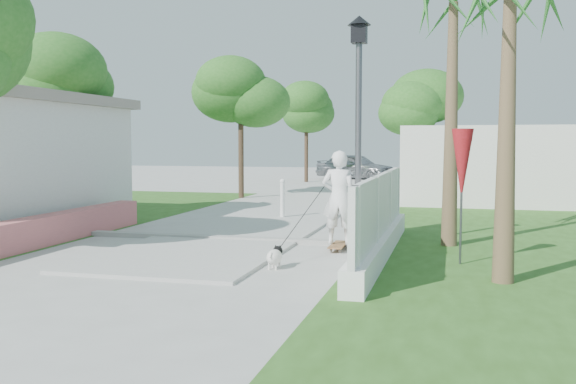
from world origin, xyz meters
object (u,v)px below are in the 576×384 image
(street_lamp, at_px, (358,124))
(skateboarder, at_px, (317,208))
(dog, at_px, (275,256))
(parked_car, at_px, (355,167))
(bollard, at_px, (282,198))
(patio_umbrella, at_px, (462,165))

(street_lamp, height_order, skateboarder, street_lamp)
(street_lamp, height_order, dog, street_lamp)
(skateboarder, bearing_deg, parked_car, -85.24)
(bollard, xyz_separation_m, parked_car, (-0.81, 18.49, 0.15))
(street_lamp, height_order, patio_umbrella, street_lamp)
(street_lamp, bearing_deg, dog, -116.79)
(dog, bearing_deg, parked_car, 97.60)
(street_lamp, xyz_separation_m, patio_umbrella, (1.90, -1.00, -0.74))
(patio_umbrella, height_order, dog, patio_umbrella)
(dog, distance_m, parked_car, 25.21)
(street_lamp, distance_m, parked_car, 23.32)
(patio_umbrella, xyz_separation_m, dog, (-2.96, -1.10, -1.48))
(skateboarder, height_order, dog, skateboarder)
(bollard, relative_size, parked_car, 0.25)
(street_lamp, bearing_deg, parked_car, 98.68)
(street_lamp, bearing_deg, bollard, 120.96)
(bollard, distance_m, dog, 6.81)
(dog, xyz_separation_m, parked_car, (-2.45, 25.09, 0.53))
(patio_umbrella, height_order, parked_car, patio_umbrella)
(bollard, distance_m, skateboarder, 5.51)
(patio_umbrella, height_order, skateboarder, patio_umbrella)
(skateboarder, relative_size, dog, 4.33)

